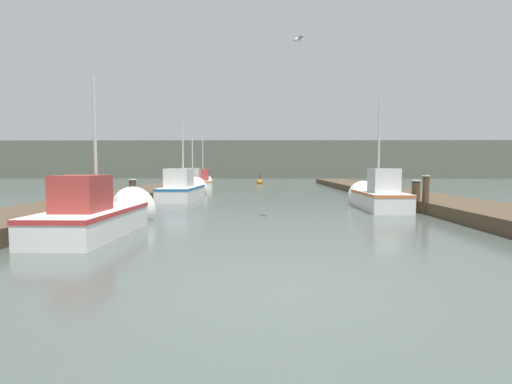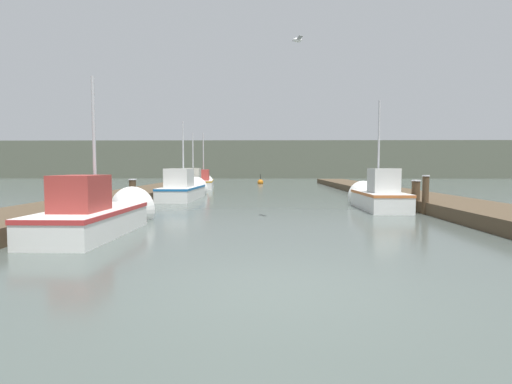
{
  "view_description": "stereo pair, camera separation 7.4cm",
  "coord_description": "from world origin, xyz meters",
  "px_view_note": "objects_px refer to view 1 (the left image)",
  "views": [
    {
      "loc": [
        -0.27,
        -5.32,
        1.66
      ],
      "look_at": [
        -0.49,
        13.03,
        0.49
      ],
      "focal_mm": 28.0,
      "sensor_mm": 36.0,
      "label": 1
    },
    {
      "loc": [
        -0.19,
        -5.32,
        1.66
      ],
      "look_at": [
        -0.49,
        13.03,
        0.49
      ],
      "focal_mm": 28.0,
      "sensor_mm": 36.0,
      "label": 2
    }
  ],
  "objects_px": {
    "fishing_boat_0": "(102,214)",
    "fishing_boat_4": "(203,182)",
    "fishing_boat_1": "(377,196)",
    "fishing_boat_2": "(185,189)",
    "channel_buoy": "(260,182)",
    "seagull_lead": "(298,40)",
    "mooring_piling_0": "(426,195)",
    "mooring_piling_1": "(133,193)",
    "mooring_piling_2": "(416,196)",
    "fishing_boat_3": "(193,185)",
    "mooring_piling_3": "(166,185)"
  },
  "relations": [
    {
      "from": "fishing_boat_1",
      "to": "mooring_piling_2",
      "type": "relative_size",
      "value": 3.91
    },
    {
      "from": "seagull_lead",
      "to": "mooring_piling_0",
      "type": "bearing_deg",
      "value": -84.53
    },
    {
      "from": "fishing_boat_2",
      "to": "fishing_boat_4",
      "type": "distance_m",
      "value": 9.95
    },
    {
      "from": "fishing_boat_2",
      "to": "mooring_piling_3",
      "type": "xyz_separation_m",
      "value": [
        -1.13,
        0.56,
        0.19
      ]
    },
    {
      "from": "mooring_piling_2",
      "to": "mooring_piling_0",
      "type": "bearing_deg",
      "value": -88.95
    },
    {
      "from": "mooring_piling_0",
      "to": "fishing_boat_2",
      "type": "bearing_deg",
      "value": 144.98
    },
    {
      "from": "fishing_boat_1",
      "to": "fishing_boat_4",
      "type": "height_order",
      "value": "fishing_boat_1"
    },
    {
      "from": "fishing_boat_1",
      "to": "channel_buoy",
      "type": "xyz_separation_m",
      "value": [
        -4.75,
        22.57,
        -0.33
      ]
    },
    {
      "from": "mooring_piling_1",
      "to": "mooring_piling_3",
      "type": "distance_m",
      "value": 5.49
    },
    {
      "from": "fishing_boat_0",
      "to": "mooring_piling_1",
      "type": "relative_size",
      "value": 4.23
    },
    {
      "from": "mooring_piling_3",
      "to": "seagull_lead",
      "type": "height_order",
      "value": "seagull_lead"
    },
    {
      "from": "fishing_boat_1",
      "to": "mooring_piling_0",
      "type": "distance_m",
      "value": 2.29
    },
    {
      "from": "fishing_boat_3",
      "to": "mooring_piling_2",
      "type": "relative_size",
      "value": 5.32
    },
    {
      "from": "fishing_boat_0",
      "to": "fishing_boat_3",
      "type": "distance_m",
      "value": 15.79
    },
    {
      "from": "mooring_piling_3",
      "to": "fishing_boat_1",
      "type": "bearing_deg",
      "value": -29.06
    },
    {
      "from": "fishing_boat_0",
      "to": "fishing_boat_4",
      "type": "xyz_separation_m",
      "value": [
        -0.41,
        20.66,
        0.02
      ]
    },
    {
      "from": "fishing_boat_1",
      "to": "fishing_boat_4",
      "type": "relative_size",
      "value": 0.76
    },
    {
      "from": "fishing_boat_0",
      "to": "mooring_piling_2",
      "type": "height_order",
      "value": "fishing_boat_0"
    },
    {
      "from": "fishing_boat_1",
      "to": "channel_buoy",
      "type": "distance_m",
      "value": 23.06
    },
    {
      "from": "fishing_boat_3",
      "to": "channel_buoy",
      "type": "xyz_separation_m",
      "value": [
        4.29,
        12.65,
        -0.34
      ]
    },
    {
      "from": "fishing_boat_3",
      "to": "mooring_piling_2",
      "type": "xyz_separation_m",
      "value": [
        10.16,
        -11.05,
        0.09
      ]
    },
    {
      "from": "fishing_boat_0",
      "to": "fishing_boat_2",
      "type": "relative_size",
      "value": 0.83
    },
    {
      "from": "fishing_boat_0",
      "to": "fishing_boat_1",
      "type": "relative_size",
      "value": 1.08
    },
    {
      "from": "mooring_piling_2",
      "to": "mooring_piling_1",
      "type": "bearing_deg",
      "value": 174.4
    },
    {
      "from": "fishing_boat_2",
      "to": "channel_buoy",
      "type": "height_order",
      "value": "fishing_boat_2"
    },
    {
      "from": "mooring_piling_0",
      "to": "mooring_piling_1",
      "type": "distance_m",
      "value": 11.06
    },
    {
      "from": "mooring_piling_1",
      "to": "mooring_piling_2",
      "type": "relative_size",
      "value": 1.0
    },
    {
      "from": "fishing_boat_0",
      "to": "channel_buoy",
      "type": "height_order",
      "value": "fishing_boat_0"
    },
    {
      "from": "mooring_piling_1",
      "to": "mooring_piling_2",
      "type": "xyz_separation_m",
      "value": [
        10.88,
        -1.07,
        0.0
      ]
    },
    {
      "from": "fishing_boat_3",
      "to": "fishing_boat_1",
      "type": "bearing_deg",
      "value": -52.21
    },
    {
      "from": "fishing_boat_1",
      "to": "mooring_piling_0",
      "type": "height_order",
      "value": "fishing_boat_1"
    },
    {
      "from": "fishing_boat_4",
      "to": "mooring_piling_3",
      "type": "relative_size",
      "value": 4.4
    },
    {
      "from": "fishing_boat_1",
      "to": "mooring_piling_1",
      "type": "xyz_separation_m",
      "value": [
        -9.76,
        -0.07,
        0.1
      ]
    },
    {
      "from": "fishing_boat_3",
      "to": "fishing_boat_0",
      "type": "bearing_deg",
      "value": -93.27
    },
    {
      "from": "fishing_boat_2",
      "to": "fishing_boat_0",
      "type": "bearing_deg",
      "value": -89.06
    },
    {
      "from": "fishing_boat_3",
      "to": "fishing_boat_2",
      "type": "bearing_deg",
      "value": -89.82
    },
    {
      "from": "fishing_boat_2",
      "to": "fishing_boat_4",
      "type": "bearing_deg",
      "value": 93.97
    },
    {
      "from": "fishing_boat_3",
      "to": "channel_buoy",
      "type": "bearing_deg",
      "value": 66.67
    },
    {
      "from": "mooring_piling_0",
      "to": "channel_buoy",
      "type": "height_order",
      "value": "mooring_piling_0"
    },
    {
      "from": "fishing_boat_0",
      "to": "fishing_boat_1",
      "type": "xyz_separation_m",
      "value": [
        8.68,
        5.87,
        0.05
      ]
    },
    {
      "from": "fishing_boat_3",
      "to": "fishing_boat_4",
      "type": "relative_size",
      "value": 1.03
    },
    {
      "from": "mooring_piling_2",
      "to": "fishing_boat_0",
      "type": "bearing_deg",
      "value": -154.25
    },
    {
      "from": "fishing_boat_2",
      "to": "seagull_lead",
      "type": "relative_size",
      "value": 10.74
    },
    {
      "from": "mooring_piling_3",
      "to": "channel_buoy",
      "type": "relative_size",
      "value": 1.28
    },
    {
      "from": "fishing_boat_1",
      "to": "fishing_boat_4",
      "type": "xyz_separation_m",
      "value": [
        -9.1,
        14.8,
        -0.03
      ]
    },
    {
      "from": "seagull_lead",
      "to": "channel_buoy",
      "type": "bearing_deg",
      "value": -15.89
    },
    {
      "from": "fishing_boat_1",
      "to": "fishing_boat_3",
      "type": "height_order",
      "value": "fishing_boat_1"
    },
    {
      "from": "fishing_boat_4",
      "to": "fishing_boat_2",
      "type": "bearing_deg",
      "value": -92.79
    },
    {
      "from": "mooring_piling_1",
      "to": "seagull_lead",
      "type": "distance_m",
      "value": 8.79
    },
    {
      "from": "fishing_boat_2",
      "to": "fishing_boat_3",
      "type": "relative_size",
      "value": 0.96
    }
  ]
}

